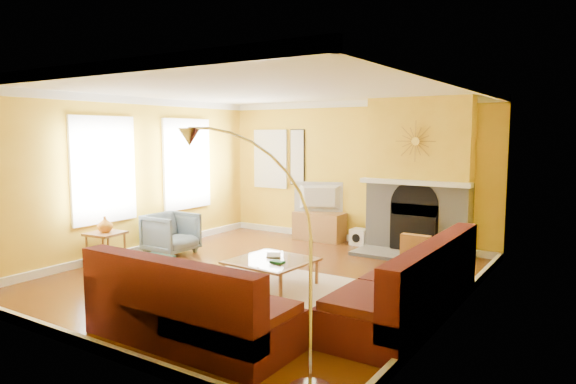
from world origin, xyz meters
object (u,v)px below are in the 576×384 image
Objects in this scene: side_table at (106,250)px; arc_lamp at (251,256)px; sectional_sofa at (303,272)px; coffee_table at (271,273)px; media_console at (319,226)px; armchair at (171,233)px.

side_table is 0.26× the size of arc_lamp.
sectional_sofa is 3.70× the size of coffee_table.
media_console is 2.89m from armchair.
side_table is at bearing 180.00° from sectional_sofa.
sectional_sofa is 4.76× the size of armchair.
arc_lamp is at bearing -22.40° from side_table.
sectional_sofa is at bearing -32.01° from coffee_table.
coffee_table is (-0.80, 0.50, -0.25)m from sectional_sofa.
sectional_sofa reaches higher than armchair.
sectional_sofa is 0.98m from coffee_table.
sectional_sofa is 3.60m from side_table.
arc_lamp is (1.32, -2.20, 0.86)m from coffee_table.
coffee_table is at bearing -105.08° from armchair.
side_table is 4.53m from arc_lamp.
media_console is 4.02m from side_table.
media_console is 1.29× the size of armchair.
sectional_sofa is 3.61m from armchair.
arc_lamp is at bearing -126.47° from armchair.
side_table is at bearing -116.57° from media_console.
sectional_sofa reaches higher than media_console.
coffee_table is 0.47× the size of arc_lamp.
media_console and side_table have the same top height.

